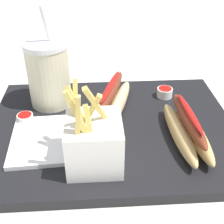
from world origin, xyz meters
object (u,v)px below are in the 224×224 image
Objects in this scene: hot_dog_2 at (112,101)px; ketchup_cup_2 at (165,92)px; hot_dog_1 at (187,129)px; ketchup_cup_1 at (25,118)px; napkin_stack at (44,140)px; fries_basket at (94,142)px; soda_cup at (49,74)px.

hot_dog_2 is 0.13m from ketchup_cup_2.
ketchup_cup_1 is at bearing 166.93° from hot_dog_1.
ketchup_cup_1 is at bearing 125.11° from napkin_stack.
fries_basket is at bearing -128.09° from ketchup_cup_2.
hot_dog_2 is 0.16m from napkin_stack.
ketchup_cup_1 reaches higher than napkin_stack.
soda_cup is 1.05× the size of hot_dog_2.
soda_cup is 0.29m from hot_dog_1.
soda_cup is at bearing 114.81° from fries_basket.
ketchup_cup_2 is at bearing 92.46° from hot_dog_1.
hot_dog_2 is at bearing 10.99° from ketchup_cup_1.
hot_dog_2 is (-0.13, 0.10, 0.00)m from hot_dog_1.
ketchup_cup_1 is (-0.17, -0.03, -0.01)m from hot_dog_2.
napkin_stack is (-0.13, -0.09, -0.02)m from hot_dog_2.
fries_basket is 0.17m from hot_dog_1.
ketchup_cup_1 is at bearing -169.01° from hot_dog_2.
napkin_stack is (-0.24, -0.14, -0.01)m from ketchup_cup_2.
fries_basket is at bearing -65.19° from soda_cup.
ketchup_cup_2 is at bearing 16.05° from ketchup_cup_1.
soda_cup is at bearing 59.81° from ketchup_cup_1.
ketchup_cup_1 is 0.30m from ketchup_cup_2.
fries_basket is 0.76× the size of hot_dog_2.
hot_dog_2 is (0.12, -0.04, -0.04)m from soda_cup.
soda_cup is at bearing 89.50° from napkin_stack.
fries_basket is 0.15m from hot_dog_2.
hot_dog_2 is 5.82× the size of ketchup_cup_2.
soda_cup is 0.10m from ketchup_cup_1.
hot_dog_1 is at bearing 16.75° from fries_basket.
hot_dog_2 reaches higher than ketchup_cup_1.
ketchup_cup_1 is 0.22× the size of napkin_stack.
napkin_stack is at bearing -144.11° from hot_dog_2.
soda_cup reaches higher than ketchup_cup_2.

